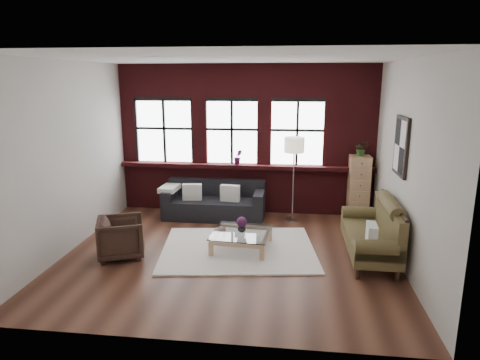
# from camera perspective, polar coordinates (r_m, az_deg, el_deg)

# --- Properties ---
(floor) EXTENTS (5.50, 5.50, 0.00)m
(floor) POSITION_cam_1_polar(r_m,az_deg,el_deg) (7.36, -1.36, -9.82)
(floor) COLOR #442318
(floor) RESTS_ON ground
(ceiling) EXTENTS (5.50, 5.50, 0.00)m
(ceiling) POSITION_cam_1_polar(r_m,az_deg,el_deg) (6.76, -1.51, 15.94)
(ceiling) COLOR white
(ceiling) RESTS_ON ground
(wall_back) EXTENTS (5.50, 0.00, 5.50)m
(wall_back) POSITION_cam_1_polar(r_m,az_deg,el_deg) (9.33, 0.80, 5.42)
(wall_back) COLOR beige
(wall_back) RESTS_ON ground
(wall_front) EXTENTS (5.50, 0.00, 5.50)m
(wall_front) POSITION_cam_1_polar(r_m,az_deg,el_deg) (4.49, -6.05, -3.56)
(wall_front) COLOR beige
(wall_front) RESTS_ON ground
(wall_left) EXTENTS (0.00, 5.00, 5.00)m
(wall_left) POSITION_cam_1_polar(r_m,az_deg,el_deg) (7.77, -21.96, 2.79)
(wall_left) COLOR beige
(wall_left) RESTS_ON ground
(wall_right) EXTENTS (0.00, 5.00, 5.00)m
(wall_right) POSITION_cam_1_polar(r_m,az_deg,el_deg) (7.04, 21.33, 1.82)
(wall_right) COLOR beige
(wall_right) RESTS_ON ground
(brick_backwall) EXTENTS (5.50, 0.12, 3.20)m
(brick_backwall) POSITION_cam_1_polar(r_m,az_deg,el_deg) (9.27, 0.76, 5.37)
(brick_backwall) COLOR #4D1215
(brick_backwall) RESTS_ON floor
(sill_ledge) EXTENTS (5.50, 0.30, 0.08)m
(sill_ledge) POSITION_cam_1_polar(r_m,az_deg,el_deg) (9.28, 0.69, 1.87)
(sill_ledge) COLOR #4D1215
(sill_ledge) RESTS_ON brick_backwall
(window_left) EXTENTS (1.38, 0.10, 1.50)m
(window_left) POSITION_cam_1_polar(r_m,az_deg,el_deg) (9.62, -10.02, 6.36)
(window_left) COLOR black
(window_left) RESTS_ON brick_backwall
(window_mid) EXTENTS (1.38, 0.10, 1.50)m
(window_mid) POSITION_cam_1_polar(r_m,az_deg,el_deg) (9.30, -1.08, 6.32)
(window_mid) COLOR black
(window_mid) RESTS_ON brick_backwall
(window_right) EXTENTS (1.38, 0.10, 1.50)m
(window_right) POSITION_cam_1_polar(r_m,az_deg,el_deg) (9.21, 7.63, 6.14)
(window_right) COLOR black
(window_right) RESTS_ON brick_backwall
(wall_poster) EXTENTS (0.05, 0.74, 0.94)m
(wall_poster) POSITION_cam_1_polar(r_m,az_deg,el_deg) (7.27, 20.71, 4.24)
(wall_poster) COLOR black
(wall_poster) RESTS_ON wall_right
(shag_rug) EXTENTS (2.85, 2.37, 0.03)m
(shag_rug) POSITION_cam_1_polar(r_m,az_deg,el_deg) (7.52, -0.24, -9.17)
(shag_rug) COLOR silver
(shag_rug) RESTS_ON floor
(dark_sofa) EXTENTS (2.11, 0.85, 0.76)m
(dark_sofa) POSITION_cam_1_polar(r_m,az_deg,el_deg) (9.09, -3.44, -2.68)
(dark_sofa) COLOR black
(dark_sofa) RESTS_ON floor
(pillow_a) EXTENTS (0.42, 0.19, 0.34)m
(pillow_a) POSITION_cam_1_polar(r_m,az_deg,el_deg) (9.03, -6.40, -1.59)
(pillow_a) COLOR silver
(pillow_a) RESTS_ON dark_sofa
(pillow_b) EXTENTS (0.41, 0.18, 0.34)m
(pillow_b) POSITION_cam_1_polar(r_m,az_deg,el_deg) (8.89, -1.34, -1.76)
(pillow_b) COLOR silver
(pillow_b) RESTS_ON dark_sofa
(vintage_settee) EXTENTS (0.83, 1.86, 0.99)m
(vintage_settee) POSITION_cam_1_polar(r_m,az_deg,el_deg) (7.35, 16.93, -6.29)
(vintage_settee) COLOR brown
(vintage_settee) RESTS_ON floor
(pillow_settee) EXTENTS (0.16, 0.39, 0.34)m
(pillow_settee) POSITION_cam_1_polar(r_m,az_deg,el_deg) (6.77, 17.13, -7.04)
(pillow_settee) COLOR silver
(pillow_settee) RESTS_ON vintage_settee
(armchair) EXTENTS (0.94, 0.93, 0.67)m
(armchair) POSITION_cam_1_polar(r_m,az_deg,el_deg) (7.41, -15.57, -7.38)
(armchair) COLOR black
(armchair) RESTS_ON floor
(coffee_table) EXTENTS (1.07, 1.07, 0.33)m
(coffee_table) POSITION_cam_1_polar(r_m,az_deg,el_deg) (7.48, 0.23, -8.11)
(coffee_table) COLOR tan
(coffee_table) RESTS_ON shag_rug
(vase) EXTENTS (0.16, 0.16, 0.14)m
(vase) POSITION_cam_1_polar(r_m,az_deg,el_deg) (7.40, 0.23, -6.41)
(vase) COLOR #B2B2B2
(vase) RESTS_ON coffee_table
(flowers) EXTENTS (0.18, 0.18, 0.18)m
(flowers) POSITION_cam_1_polar(r_m,az_deg,el_deg) (7.36, 0.23, -5.62)
(flowers) COLOR #471840
(flowers) RESTS_ON vase
(drawer_chest) EXTENTS (0.42, 0.42, 1.35)m
(drawer_chest) POSITION_cam_1_polar(r_m,az_deg,el_deg) (9.22, 15.53, -1.04)
(drawer_chest) COLOR tan
(drawer_chest) RESTS_ON floor
(potted_plant_top) EXTENTS (0.32, 0.29, 0.30)m
(potted_plant_top) POSITION_cam_1_polar(r_m,az_deg,el_deg) (9.06, 15.86, 4.03)
(potted_plant_top) COLOR #2D5923
(potted_plant_top) RESTS_ON drawer_chest
(floor_lamp) EXTENTS (0.40, 0.40, 1.90)m
(floor_lamp) POSITION_cam_1_polar(r_m,az_deg,el_deg) (8.79, 7.13, 0.50)
(floor_lamp) COLOR #A5A5A8
(floor_lamp) RESTS_ON floor
(sill_plant) EXTENTS (0.22, 0.20, 0.33)m
(sill_plant) POSITION_cam_1_polar(r_m,az_deg,el_deg) (9.23, -0.26, 3.09)
(sill_plant) COLOR #471840
(sill_plant) RESTS_ON sill_ledge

